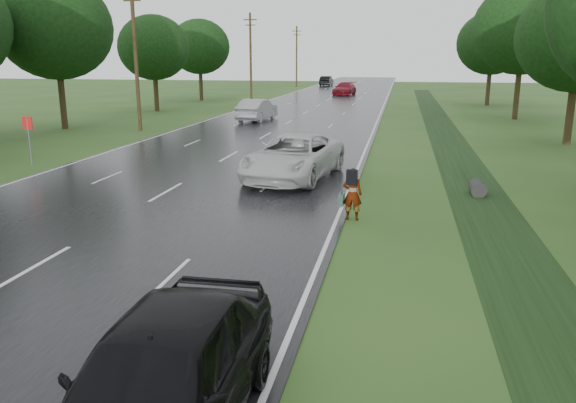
% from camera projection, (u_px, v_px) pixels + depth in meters
% --- Properties ---
extents(ground, '(220.00, 220.00, 0.00)m').
position_uv_depth(ground, '(34.00, 269.00, 13.62)').
color(ground, '#2A4F1C').
rests_on(ground, ground).
extents(road, '(14.00, 180.00, 0.04)m').
position_uv_depth(road, '(314.00, 108.00, 56.35)').
color(road, black).
rests_on(road, ground).
extents(edge_stripe_east, '(0.12, 180.00, 0.01)m').
position_uv_depth(edge_stripe_east, '(382.00, 109.00, 55.06)').
color(edge_stripe_east, silver).
rests_on(edge_stripe_east, road).
extents(edge_stripe_west, '(0.12, 180.00, 0.01)m').
position_uv_depth(edge_stripe_west, '(249.00, 107.00, 57.62)').
color(edge_stripe_west, silver).
rests_on(edge_stripe_west, road).
extents(center_line, '(0.12, 180.00, 0.01)m').
position_uv_depth(center_line, '(314.00, 108.00, 56.34)').
color(center_line, silver).
rests_on(center_line, road).
extents(drainage_ditch, '(2.20, 120.00, 0.56)m').
position_uv_depth(drainage_ditch, '(456.00, 155.00, 29.19)').
color(drainage_ditch, black).
rests_on(drainage_ditch, ground).
extents(road_sign, '(0.50, 0.06, 2.30)m').
position_uv_depth(road_sign, '(28.00, 131.00, 26.22)').
color(road_sign, slate).
rests_on(road_sign, ground).
extents(utility_pole_mid, '(1.60, 0.26, 10.00)m').
position_uv_depth(utility_pole_mid, '(135.00, 54.00, 37.81)').
color(utility_pole_mid, '#332515').
rests_on(utility_pole_mid, ground).
extents(utility_pole_far, '(1.60, 0.26, 10.00)m').
position_uv_depth(utility_pole_far, '(251.00, 55.00, 66.29)').
color(utility_pole_far, '#332515').
rests_on(utility_pole_far, ground).
extents(utility_pole_distant, '(1.60, 0.26, 10.00)m').
position_uv_depth(utility_pole_distant, '(297.00, 56.00, 94.78)').
color(utility_pole_distant, '#332515').
rests_on(utility_pole_distant, ground).
extents(tree_east_d, '(8.00, 8.00, 10.76)m').
position_uv_depth(tree_east_d, '(523.00, 29.00, 44.54)').
color(tree_east_d, '#332515').
rests_on(tree_east_d, ground).
extents(tree_east_f, '(7.20, 7.20, 9.62)m').
position_uv_depth(tree_east_f, '(492.00, 43.00, 58.09)').
color(tree_east_f, '#332515').
rests_on(tree_east_f, ground).
extents(tree_west_c, '(7.80, 7.80, 10.43)m').
position_uv_depth(tree_west_c, '(55.00, 28.00, 38.48)').
color(tree_west_c, '#332515').
rests_on(tree_west_c, ground).
extents(tree_west_d, '(6.60, 6.60, 8.80)m').
position_uv_depth(tree_west_d, '(154.00, 48.00, 51.89)').
color(tree_west_d, '#332515').
rests_on(tree_west_d, ground).
extents(tree_west_f, '(7.00, 7.00, 9.29)m').
position_uv_depth(tree_west_f, '(200.00, 47.00, 65.22)').
color(tree_west_f, '#332515').
rests_on(tree_west_f, ground).
extents(pedestrian, '(0.75, 0.69, 1.66)m').
position_uv_depth(pedestrian, '(352.00, 193.00, 17.52)').
color(pedestrian, '#A5998C').
rests_on(pedestrian, ground).
extents(white_pickup, '(3.93, 6.84, 1.80)m').
position_uv_depth(white_pickup, '(293.00, 157.00, 23.44)').
color(white_pickup, silver).
rests_on(white_pickup, road).
extents(dark_sedan, '(2.17, 5.28, 1.79)m').
position_uv_depth(dark_sedan, '(163.00, 379.00, 7.28)').
color(dark_sedan, black).
rests_on(dark_sedan, road).
extents(silver_sedan, '(2.32, 5.39, 1.73)m').
position_uv_depth(silver_sedan, '(257.00, 110.00, 44.74)').
color(silver_sedan, gray).
rests_on(silver_sedan, road).
extents(far_car_red, '(3.05, 5.99, 1.67)m').
position_uv_depth(far_car_red, '(345.00, 89.00, 75.20)').
color(far_car_red, maroon).
rests_on(far_car_red, road).
extents(far_car_dark, '(1.96, 5.15, 1.68)m').
position_uv_depth(far_car_dark, '(326.00, 81.00, 99.35)').
color(far_car_dark, black).
rests_on(far_car_dark, road).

